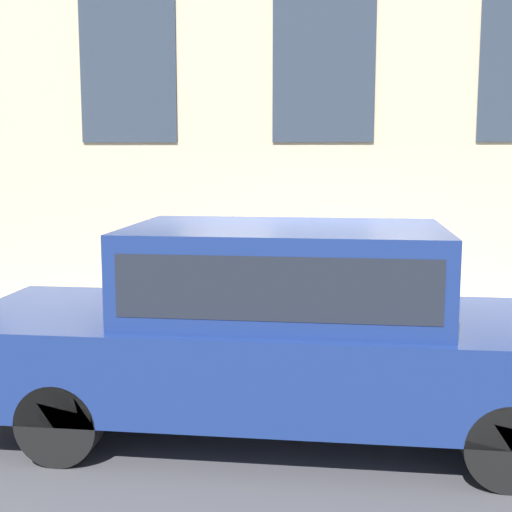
# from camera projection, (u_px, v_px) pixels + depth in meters

# --- Properties ---
(ground_plane) EXTENTS (80.00, 80.00, 0.00)m
(ground_plane) POSITION_uv_depth(u_px,v_px,m) (311.00, 386.00, 7.29)
(ground_plane) COLOR #47474C
(sidewalk) EXTENTS (2.50, 60.00, 0.15)m
(sidewalk) POSITION_uv_depth(u_px,v_px,m) (316.00, 347.00, 8.51)
(sidewalk) COLOR #A8A093
(sidewalk) RESTS_ON ground_plane
(fire_hydrant) EXTENTS (0.30, 0.42, 0.81)m
(fire_hydrant) POSITION_uv_depth(u_px,v_px,m) (278.00, 317.00, 7.91)
(fire_hydrant) COLOR gray
(fire_hydrant) RESTS_ON sidewalk
(person) EXTENTS (0.36, 0.24, 1.47)m
(person) POSITION_uv_depth(u_px,v_px,m) (234.00, 273.00, 8.01)
(person) COLOR navy
(person) RESTS_ON sidewalk
(parked_car_navy_near) EXTENTS (1.87, 5.36, 1.77)m
(parked_car_navy_near) POSITION_uv_depth(u_px,v_px,m) (285.00, 323.00, 5.96)
(parked_car_navy_near) COLOR black
(parked_car_navy_near) RESTS_ON ground_plane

